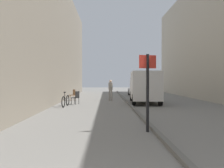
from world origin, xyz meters
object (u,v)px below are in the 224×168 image
Objects in this scene: parked_car at (138,89)px; cafe_chair_by_doorway at (76,97)px; delivery_van at (144,86)px; cafe_chair_near_window at (73,94)px; bicycle_leaning at (66,101)px; street_sign_post at (148,86)px; pedestrian_main_foreground at (111,89)px.

parked_car is 4.47× the size of cafe_chair_by_doorway.
delivery_van is 6.17m from cafe_chair_near_window.
cafe_chair_near_window is at bearing 97.41° from bicycle_leaning.
street_sign_post is (-2.11, -17.52, 0.83)m from parked_car.
pedestrian_main_foreground reaches higher than parked_car.
cafe_chair_near_window is at bearing 162.69° from delivery_van.
street_sign_post reaches higher than cafe_chair_near_window.
street_sign_post is 8.49m from bicycle_leaning.
cafe_chair_near_window is at bearing -82.67° from street_sign_post.
cafe_chair_by_doorway is at bearing -80.30° from street_sign_post.
delivery_van is at bearing -142.29° from cafe_chair_near_window.
cafe_chair_by_doorway is at bearing -167.04° from delivery_van.
street_sign_post is (1.03, -11.36, 0.53)m from pedestrian_main_foreground.
delivery_van is (2.53, -1.83, 0.25)m from pedestrian_main_foreground.
street_sign_post is at bearing -96.81° from parked_car.
parked_car is at bearing 89.56° from delivery_van.
cafe_chair_by_doorway is at bearing 161.38° from cafe_chair_near_window.
delivery_van is 2.04× the size of street_sign_post.
street_sign_post is at bearing -55.91° from bicycle_leaning.
delivery_van reaches higher than cafe_chair_by_doorway.
street_sign_post reaches higher than pedestrian_main_foreground.
pedestrian_main_foreground is 0.68× the size of street_sign_post.
pedestrian_main_foreground is at bearing -127.98° from cafe_chair_near_window.
street_sign_post reaches higher than delivery_van.
bicycle_leaning reaches higher than cafe_chair_by_doorway.
street_sign_post is 9.46m from cafe_chair_by_doorway.
delivery_van is at bearing -22.04° from pedestrian_main_foreground.
delivery_van is 3.00× the size of bicycle_leaning.
parked_car is at bearing -109.26° from street_sign_post.
street_sign_post is at bearing -95.13° from delivery_van.
bicycle_leaning is at bearing -113.36° from pedestrian_main_foreground.
cafe_chair_near_window is (-3.18, 0.38, -0.47)m from pedestrian_main_foreground.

